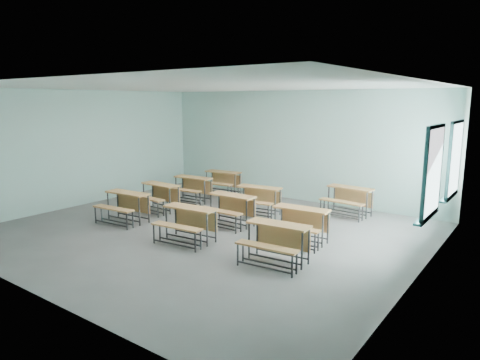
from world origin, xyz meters
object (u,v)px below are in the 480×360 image
object	(u,v)px
desk_unit_r1c2	(299,220)
desk_unit_r1c1	(229,205)
desk_unit_r3c0	(221,179)
desk_unit_r0c0	(125,203)
desk_unit_r1c0	(158,193)
desk_unit_r2c0	(191,185)
desk_unit_r0c2	(276,237)
desk_unit_r0c1	(187,219)
desk_unit_r2c1	(257,196)
desk_unit_r3c2	(348,197)

from	to	relation	value
desk_unit_r1c2	desk_unit_r1c1	bearing A→B (deg)	170.56
desk_unit_r3c0	desk_unit_r0c0	bearing A→B (deg)	-94.57
desk_unit_r1c0	desk_unit_r1c2	distance (m)	4.29
desk_unit_r1c1	desk_unit_r1c2	distance (m)	1.94
desk_unit_r0c0	desk_unit_r2c0	distance (m)	2.52
desk_unit_r0c2	desk_unit_r1c1	bearing A→B (deg)	141.76
desk_unit_r0c0	desk_unit_r0c1	distance (m)	2.24
desk_unit_r0c0	desk_unit_r1c1	bearing A→B (deg)	25.93
desk_unit_r0c2	desk_unit_r1c0	xyz separation A→B (m)	(-4.50, 1.37, 0.00)
desk_unit_r0c0	desk_unit_r2c1	xyz separation A→B (m)	(2.21, 2.45, 0.00)
desk_unit_r0c2	desk_unit_r1c2	size ratio (longest dim) A/B	1.00
desk_unit_r0c0	desk_unit_r1c1	xyz separation A→B (m)	(2.21, 1.28, 0.00)
desk_unit_r1c1	desk_unit_r3c2	world-z (taller)	same
desk_unit_r2c0	desk_unit_r1c0	bearing A→B (deg)	-93.98
desk_unit_r1c0	desk_unit_r2c1	size ratio (longest dim) A/B	0.97
desk_unit_r2c0	desk_unit_r2c1	xyz separation A→B (m)	(2.35, -0.07, 0.00)
desk_unit_r1c2	desk_unit_r3c0	world-z (taller)	same
desk_unit_r0c1	desk_unit_r1c2	bearing A→B (deg)	29.22
desk_unit_r2c1	desk_unit_r3c2	distance (m)	2.33
desk_unit_r1c2	desk_unit_r2c0	distance (m)	4.50
desk_unit_r0c0	desk_unit_r1c1	distance (m)	2.55
desk_unit_r3c2	desk_unit_r0c1	bearing A→B (deg)	-110.69
desk_unit_r0c1	desk_unit_r3c2	bearing A→B (deg)	59.53
desk_unit_r3c2	desk_unit_r2c0	bearing A→B (deg)	-158.72
desk_unit_r3c0	desk_unit_r3c2	xyz separation A→B (m)	(4.16, -0.02, 0.00)
desk_unit_r1c1	desk_unit_r2c0	xyz separation A→B (m)	(-2.35, 1.24, 0.00)
desk_unit_r1c0	desk_unit_r2c1	xyz separation A→B (m)	(2.36, 1.23, 0.00)
desk_unit_r2c1	desk_unit_r3c0	bearing A→B (deg)	141.93
desk_unit_r0c2	desk_unit_r2c0	xyz separation A→B (m)	(-4.49, 2.66, 0.00)
desk_unit_r2c0	desk_unit_r1c2	bearing A→B (deg)	-21.72
desk_unit_r0c0	desk_unit_r2c0	xyz separation A→B (m)	(-0.14, 2.51, 0.00)
desk_unit_r0c1	desk_unit_r0c2	size ratio (longest dim) A/B	1.01
desk_unit_r1c2	desk_unit_r2c1	xyz separation A→B (m)	(-1.93, 1.33, 0.00)
desk_unit_r1c2	desk_unit_r3c2	size ratio (longest dim) A/B	1.00
desk_unit_r1c0	desk_unit_r0c1	bearing A→B (deg)	-27.33
desk_unit_r0c2	desk_unit_r0c0	bearing A→B (deg)	173.48
desk_unit_r1c0	desk_unit_r1c2	size ratio (longest dim) A/B	0.99
desk_unit_r0c1	desk_unit_r3c0	xyz separation A→B (m)	(-2.27, 4.00, 0.00)
desk_unit_r1c2	desk_unit_r2c0	bearing A→B (deg)	157.32
desk_unit_r2c0	desk_unit_r3c0	world-z (taller)	same
desk_unit_r0c1	desk_unit_r3c2	world-z (taller)	same
desk_unit_r0c1	desk_unit_r0c2	world-z (taller)	same
desk_unit_r0c0	desk_unit_r2c1	size ratio (longest dim) A/B	0.97
desk_unit_r1c1	desk_unit_r3c2	xyz separation A→B (m)	(1.91, 2.50, 0.00)
desk_unit_r0c1	desk_unit_r2c1	xyz separation A→B (m)	(-0.02, 2.64, 0.00)
desk_unit_r0c2	desk_unit_r1c2	bearing A→B (deg)	94.81
desk_unit_r1c1	desk_unit_r1c2	xyz separation A→B (m)	(1.93, -0.17, 0.00)
desk_unit_r0c2	desk_unit_r1c0	size ratio (longest dim) A/B	1.01
desk_unit_r1c0	desk_unit_r3c2	bearing A→B (deg)	34.27
desk_unit_r1c0	desk_unit_r2c1	distance (m)	2.66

